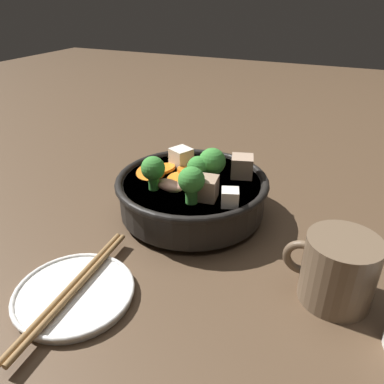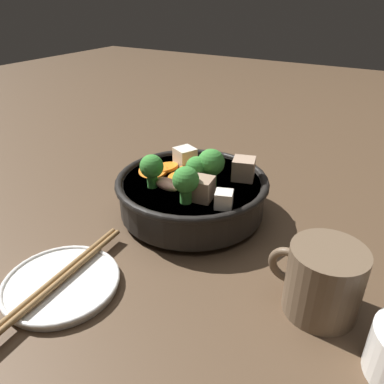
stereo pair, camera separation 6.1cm
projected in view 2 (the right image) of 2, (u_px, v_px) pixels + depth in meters
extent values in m
plane|color=#4C3826|center=(192.00, 214.00, 0.63)|extent=(3.00, 3.00, 0.00)
cylinder|color=black|center=(192.00, 211.00, 0.62)|extent=(0.13, 0.13, 0.01)
cylinder|color=black|center=(192.00, 195.00, 0.61)|extent=(0.23, 0.23, 0.05)
torus|color=black|center=(192.00, 181.00, 0.60)|extent=(0.24, 0.24, 0.01)
cylinder|color=brown|center=(192.00, 188.00, 0.60)|extent=(0.22, 0.22, 0.03)
cylinder|color=orange|center=(203.00, 174.00, 0.61)|extent=(0.05, 0.05, 0.01)
cylinder|color=orange|center=(191.00, 172.00, 0.62)|extent=(0.05, 0.05, 0.01)
cylinder|color=orange|center=(184.00, 157.00, 0.67)|extent=(0.04, 0.04, 0.01)
cylinder|color=orange|center=(179.00, 177.00, 0.60)|extent=(0.05, 0.05, 0.01)
cylinder|color=orange|center=(153.00, 171.00, 0.62)|extent=(0.05, 0.05, 0.02)
cylinder|color=orange|center=(165.00, 168.00, 0.63)|extent=(0.05, 0.05, 0.01)
cylinder|color=green|center=(152.00, 180.00, 0.57)|extent=(0.02, 0.02, 0.02)
sphere|color=#388433|center=(152.00, 166.00, 0.56)|extent=(0.04, 0.04, 0.04)
cylinder|color=green|center=(186.00, 195.00, 0.53)|extent=(0.02, 0.02, 0.02)
sphere|color=#388433|center=(186.00, 180.00, 0.52)|extent=(0.04, 0.04, 0.04)
cylinder|color=green|center=(197.00, 181.00, 0.57)|extent=(0.02, 0.02, 0.02)
sphere|color=#388433|center=(197.00, 168.00, 0.56)|extent=(0.03, 0.03, 0.03)
cylinder|color=green|center=(212.00, 178.00, 0.58)|extent=(0.02, 0.02, 0.02)
sphere|color=#388433|center=(212.00, 162.00, 0.56)|extent=(0.04, 0.04, 0.04)
cube|color=silver|center=(224.00, 199.00, 0.52)|extent=(0.03, 0.03, 0.02)
cube|color=silver|center=(185.00, 157.00, 0.64)|extent=(0.04, 0.04, 0.03)
cube|color=tan|center=(244.00, 169.00, 0.60)|extent=(0.04, 0.04, 0.03)
cube|color=#9E7F66|center=(201.00, 189.00, 0.54)|extent=(0.04, 0.04, 0.03)
ellipsoid|color=#EA9E84|center=(167.00, 184.00, 0.57)|extent=(0.05, 0.03, 0.02)
cylinder|color=white|center=(62.00, 285.00, 0.47)|extent=(0.14, 0.14, 0.01)
torus|color=white|center=(61.00, 282.00, 0.47)|extent=(0.15, 0.15, 0.01)
cylinder|color=brown|center=(324.00, 281.00, 0.42)|extent=(0.08, 0.08, 0.09)
torus|color=brown|center=(288.00, 265.00, 0.44)|extent=(0.05, 0.01, 0.05)
cylinder|color=olive|center=(58.00, 277.00, 0.47)|extent=(0.02, 0.23, 0.01)
cylinder|color=olive|center=(63.00, 279.00, 0.46)|extent=(0.02, 0.23, 0.01)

